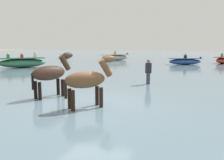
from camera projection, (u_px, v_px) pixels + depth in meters
name	position (u px, v px, depth m)	size (l,w,h in m)	color
ground_plane	(93.00, 111.00, 8.92)	(120.00, 120.00, 0.00)	gray
water_surface	(147.00, 74.00, 18.21)	(90.00, 90.00, 0.29)	slate
horse_lead_bay	(87.00, 81.00, 8.18)	(1.53, 1.61, 2.05)	brown
horse_trailing_dark_bay	(51.00, 74.00, 9.77)	(1.17, 1.85, 2.08)	#382319
boat_mid_outer	(115.00, 57.00, 29.89)	(3.40, 3.36, 1.20)	#B2AD9E
boat_far_inshore	(185.00, 61.00, 24.16)	(3.39, 2.17, 1.10)	#28518E
boat_distant_east	(66.00, 56.00, 33.56)	(1.61, 2.94, 0.58)	#B2AD9E
boat_near_port	(22.00, 63.00, 21.40)	(3.99, 3.66, 1.32)	#337556
boat_mid_channel	(224.00, 60.00, 25.89)	(2.33, 3.60, 1.16)	#BC382D
person_wading_mid	(148.00, 73.00, 12.91)	(0.36, 0.27, 1.63)	#383842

